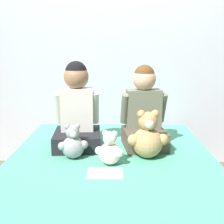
{
  "coord_description": "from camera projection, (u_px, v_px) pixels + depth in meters",
  "views": [
    {
      "loc": [
        0.03,
        -1.66,
        1.16
      ],
      "look_at": [
        0.0,
        0.29,
        0.72
      ],
      "focal_mm": 45.0,
      "sensor_mm": 36.0,
      "label": 1
    }
  ],
  "objects": [
    {
      "name": "child_on_right",
      "position": [
        144.0,
        113.0,
        2.08
      ],
      "size": [
        0.35,
        0.36,
        0.61
      ],
      "rotation": [
        0.0,
        0.0,
        0.13
      ],
      "color": "brown",
      "rests_on": "bed"
    },
    {
      "name": "teddy_bear_between_children",
      "position": [
        110.0,
        150.0,
        1.78
      ],
      "size": [
        0.18,
        0.14,
        0.22
      ],
      "rotation": [
        0.0,
        0.0,
        -0.28
      ],
      "color": "silver",
      "rests_on": "bed"
    },
    {
      "name": "child_on_left",
      "position": [
        77.0,
        111.0,
        2.09
      ],
      "size": [
        0.37,
        0.39,
        0.64
      ],
      "rotation": [
        0.0,
        0.0,
        0.08
      ],
      "color": "black",
      "rests_on": "bed"
    },
    {
      "name": "bed",
      "position": [
        111.0,
        197.0,
        1.83
      ],
      "size": [
        1.42,
        1.98,
        0.44
      ],
      "color": "brown",
      "rests_on": "ground_plane"
    },
    {
      "name": "teddy_bear_held_by_left_child",
      "position": [
        73.0,
        144.0,
        1.88
      ],
      "size": [
        0.2,
        0.15,
        0.24
      ],
      "rotation": [
        0.0,
        0.0,
        0.24
      ],
      "color": "#939399",
      "rests_on": "bed"
    },
    {
      "name": "sign_card",
      "position": [
        105.0,
        173.0,
        1.66
      ],
      "size": [
        0.21,
        0.15,
        0.0
      ],
      "color": "white",
      "rests_on": "bed"
    },
    {
      "name": "wall_behind_bed",
      "position": [
        113.0,
        39.0,
        2.71
      ],
      "size": [
        8.0,
        0.06,
        2.5
      ],
      "color": "silver",
      "rests_on": "ground_plane"
    },
    {
      "name": "teddy_bear_held_by_right_child",
      "position": [
        148.0,
        138.0,
        1.88
      ],
      "size": [
        0.27,
        0.21,
        0.33
      ],
      "rotation": [
        0.0,
        0.0,
        0.08
      ],
      "color": "tan",
      "rests_on": "bed"
    }
  ]
}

